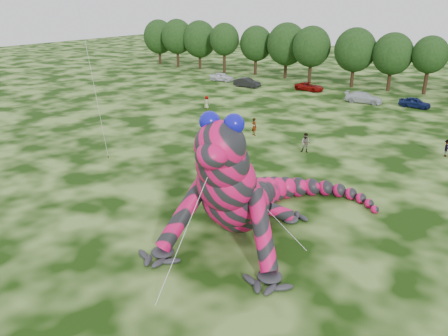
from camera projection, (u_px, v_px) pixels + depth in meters
ground at (175, 273)px, 23.26m from camera, size 240.00×240.00×0.00m
inflatable_gecko at (246, 164)px, 26.88m from camera, size 17.39×19.40×8.37m
tree_0 at (159, 42)px, 95.79m from camera, size 6.91×6.22×9.51m
tree_1 at (177, 43)px, 91.57m from camera, size 6.74×6.07×9.81m
tree_2 at (200, 45)px, 89.34m from camera, size 7.04×6.34×9.64m
tree_3 at (224, 48)px, 84.24m from camera, size 5.81×5.23×9.44m
tree_4 at (256, 50)px, 82.38m from camera, size 6.22×5.60×9.06m
tree_5 at (286, 51)px, 78.61m from camera, size 7.16×6.44×9.80m
tree_6 at (311, 55)px, 74.39m from camera, size 6.52×5.86×9.49m
tree_7 at (354, 58)px, 70.56m from camera, size 6.68×6.01×9.48m
tree_8 at (392, 62)px, 67.72m from camera, size 6.14×5.53×8.94m
tree_9 at (428, 65)px, 65.27m from camera, size 5.27×4.74×8.68m
car_0 at (222, 77)px, 77.13m from camera, size 4.42×1.90×1.48m
car_1 at (247, 83)px, 71.92m from camera, size 4.54×1.64×1.49m
car_2 at (309, 87)px, 69.09m from camera, size 4.84×2.66×1.29m
car_3 at (364, 98)px, 61.06m from camera, size 5.33×2.72×1.48m
car_4 at (415, 102)px, 58.40m from camera, size 4.16×2.00×1.37m
spectator_2 at (447, 148)px, 40.23m from camera, size 0.67×1.09×1.62m
spectator_0 at (254, 127)px, 46.42m from camera, size 0.82×0.71×1.90m
spectator_4 at (207, 102)px, 57.77m from camera, size 0.86×0.59×1.70m
spectator_1 at (306, 143)px, 41.24m from camera, size 1.03×0.87×1.88m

